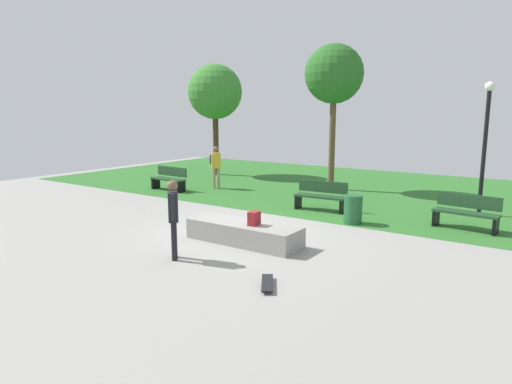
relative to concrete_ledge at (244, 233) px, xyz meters
name	(u,v)px	position (x,y,z in m)	size (l,w,h in m)	color
ground_plane	(243,234)	(-0.48, 0.62, -0.24)	(28.00, 28.00, 0.00)	gray
grass_lawn	(363,189)	(-0.48, 8.74, -0.24)	(26.60, 11.77, 0.01)	#2D6B28
concrete_ledge	(244,233)	(0.00, 0.00, 0.00)	(2.82, 0.89, 0.48)	gray
backpack_on_ledge	(254,218)	(0.33, -0.04, 0.40)	(0.28, 0.20, 0.32)	maroon
skater_performing_trick	(173,214)	(-0.51, -1.77, 0.73)	(0.37, 0.37, 1.66)	black
skateboard_by_ledge	(267,283)	(1.92, -1.94, -0.17)	(0.60, 0.78, 0.08)	black
park_bench_center_lawn	(466,211)	(4.07, 4.27, 0.24)	(1.64, 0.64, 0.91)	#1E4223
park_bench_near_path	(321,195)	(-0.08, 4.19, 0.24)	(1.63, 0.60, 0.91)	#1E4223
park_bench_near_lamppost	(169,178)	(-6.60, 4.12, 0.24)	(1.62, 0.56, 0.91)	#1E4223
tree_broad_elm	(334,75)	(-1.49, 7.93, 4.17)	(2.24, 2.24, 5.58)	brown
tree_tall_oak	(215,92)	(-7.95, 8.64, 3.70)	(2.59, 2.59, 5.26)	#42301E
lamp_post	(486,135)	(4.09, 6.31, 2.15)	(0.28, 0.28, 3.89)	black
trash_bin	(353,209)	(1.39, 3.19, 0.16)	(0.49, 0.49, 0.79)	#1E592D
pedestrian_with_backpack	(216,163)	(-5.40, 5.52, 0.77)	(0.40, 0.42, 1.68)	tan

